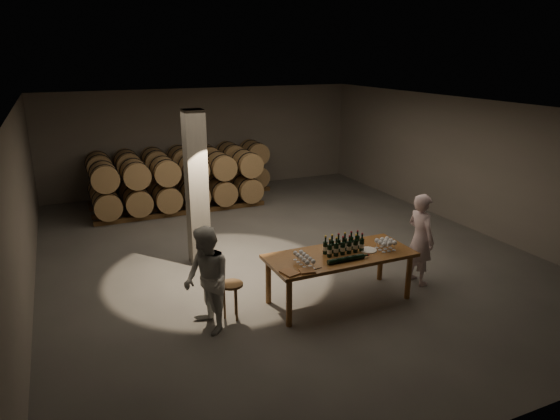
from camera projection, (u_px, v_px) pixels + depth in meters
name	position (u px, v px, depth m)	size (l,w,h in m)	color
room	(197.00, 189.00, 10.13)	(12.00, 12.00, 12.00)	#54524F
tasting_table	(340.00, 259.00, 8.72)	(2.60, 1.10, 0.90)	brown
barrel_stack_back	(182.00, 171.00, 15.04)	(5.48, 0.95, 1.57)	brown
barrel_stack_front	(180.00, 183.00, 13.67)	(4.70, 0.95, 1.57)	brown
bottle_cluster	(344.00, 246.00, 8.71)	(0.74, 0.24, 0.34)	black
lying_bottles	(347.00, 259.00, 8.37)	(0.80, 0.09, 0.09)	black
glass_cluster_left	(304.00, 258.00, 8.24)	(0.19, 0.52, 0.16)	silver
glass_cluster_right	(386.00, 242.00, 8.86)	(0.31, 0.31, 0.19)	silver
plate	(368.00, 250.00, 8.83)	(0.31, 0.31, 0.02)	white
notebook_near	(307.00, 271.00, 7.98)	(0.24, 0.19, 0.03)	#996337
notebook_corner	(290.00, 272.00, 7.93)	(0.22, 0.28, 0.02)	#996337
pen	(318.00, 269.00, 8.09)	(0.01, 0.01, 0.15)	black
stool	(232.00, 290.00, 8.22)	(0.38, 0.38, 0.64)	brown
person_man	(420.00, 239.00, 9.42)	(0.65, 0.42, 1.77)	silver
person_woman	(207.00, 280.00, 7.76)	(0.84, 0.65, 1.73)	silver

